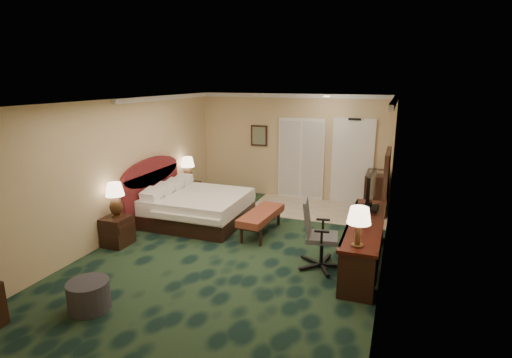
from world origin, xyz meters
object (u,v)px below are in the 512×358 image
(lamp_far, at_px, (188,170))
(bed_bench, at_px, (261,223))
(lamp_near, at_px, (116,200))
(ottoman, at_px, (89,295))
(nightstand_far, at_px, (189,193))
(desk, at_px, (364,243))
(tv, at_px, (371,191))
(desk_chair, at_px, (322,234))
(minibar, at_px, (376,193))
(nightstand_near, at_px, (117,231))
(bed, at_px, (199,208))

(lamp_far, distance_m, bed_bench, 2.83)
(lamp_near, relative_size, ottoman, 1.15)
(nightstand_far, distance_m, lamp_near, 2.79)
(lamp_near, distance_m, desk, 4.56)
(nightstand_far, distance_m, ottoman, 4.82)
(tv, bearing_deg, desk_chair, -118.39)
(bed_bench, height_order, ottoman, bed_bench)
(bed_bench, relative_size, ottoman, 2.45)
(ottoman, relative_size, tv, 0.64)
(lamp_far, bearing_deg, desk_chair, -31.82)
(minibar, bearing_deg, ottoman, -121.24)
(desk, xyz_separation_m, tv, (0.01, 0.72, 0.72))
(lamp_far, xyz_separation_m, desk_chair, (3.85, -2.39, -0.28))
(nightstand_far, bearing_deg, desk, -24.11)
(ottoman, xyz_separation_m, tv, (3.40, 3.42, 0.90))
(tv, bearing_deg, desk, -87.53)
(desk, bearing_deg, minibar, 89.98)
(bed_bench, relative_size, minibar, 1.45)
(desk, relative_size, minibar, 2.75)
(nightstand_far, bearing_deg, lamp_near, -90.21)
(lamp_near, bearing_deg, desk, 9.17)
(tv, bearing_deg, nightstand_near, -158.50)
(bed_bench, bearing_deg, minibar, 51.20)
(ottoman, xyz_separation_m, minibar, (3.39, 5.59, 0.28))
(nightstand_near, bearing_deg, nightstand_far, 90.15)
(nightstand_near, relative_size, tv, 0.63)
(ottoman, height_order, minibar, minibar)
(bed_bench, bearing_deg, desk, -13.61)
(nightstand_far, height_order, lamp_far, lamp_far)
(nightstand_near, height_order, nightstand_far, nightstand_near)
(bed_bench, xyz_separation_m, tv, (2.09, 0.02, 0.86))
(bed, relative_size, lamp_far, 3.09)
(bed_bench, bearing_deg, ottoman, -106.28)
(nightstand_near, xyz_separation_m, desk, (4.46, 0.77, 0.10))
(bed, height_order, ottoman, bed)
(nightstand_far, bearing_deg, lamp_far, 142.53)
(ottoman, bearing_deg, minibar, 58.76)
(nightstand_far, bearing_deg, bed, -52.61)
(nightstand_far, distance_m, minibar, 4.56)
(nightstand_far, bearing_deg, bed_bench, -28.78)
(lamp_far, relative_size, desk_chair, 0.55)
(lamp_near, bearing_deg, ottoman, -61.24)
(bed_bench, relative_size, desk, 0.53)
(desk, bearing_deg, tv, 89.37)
(desk_chair, bearing_deg, minibar, 69.97)
(bed, distance_m, desk_chair, 3.21)
(nightstand_near, relative_size, lamp_near, 0.86)
(nightstand_near, height_order, tv, tv)
(bed_bench, xyz_separation_m, desk, (2.08, -0.69, 0.14))
(nightstand_far, xyz_separation_m, desk, (4.46, -2.00, 0.11))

